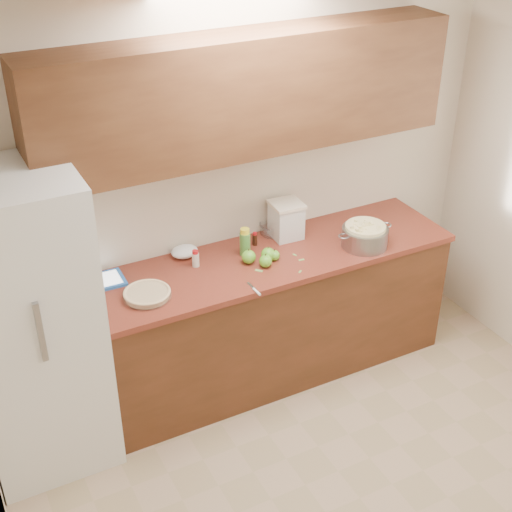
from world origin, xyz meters
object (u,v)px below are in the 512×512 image
colander (365,236)px  flour_canister (286,220)px  pie (147,294)px  tablet (102,281)px

colander → flour_canister: size_ratio=1.61×
pie → flour_canister: flour_canister is taller
colander → pie: bearing=177.1°
colander → flour_canister: flour_canister is taller
colander → tablet: 1.70m
pie → flour_canister: (1.08, 0.27, 0.10)m
pie → tablet: size_ratio=1.03×
flour_canister → colander: bearing=-41.2°
flour_canister → tablet: size_ratio=0.90×
flour_canister → tablet: 1.27m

